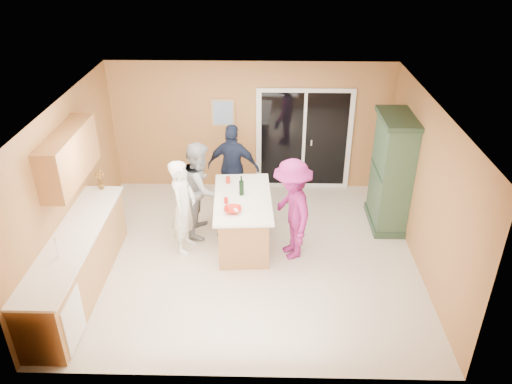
{
  "coord_description": "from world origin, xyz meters",
  "views": [
    {
      "loc": [
        0.31,
        -6.75,
        4.92
      ],
      "look_at": [
        0.15,
        0.1,
        1.15
      ],
      "focal_mm": 35.0,
      "sensor_mm": 36.0,
      "label": 1
    }
  ],
  "objects_px": {
    "kitchen_island": "(243,222)",
    "green_hutch": "(391,174)",
    "woman_white": "(183,207)",
    "woman_magenta": "(292,210)",
    "woman_grey": "(200,188)",
    "woman_navy": "(233,168)"
  },
  "relations": [
    {
      "from": "woman_white",
      "to": "woman_magenta",
      "type": "distance_m",
      "value": 1.76
    },
    {
      "from": "kitchen_island",
      "to": "woman_navy",
      "type": "bearing_deg",
      "value": 97.07
    },
    {
      "from": "woman_white",
      "to": "woman_magenta",
      "type": "height_order",
      "value": "woman_magenta"
    },
    {
      "from": "woman_grey",
      "to": "woman_magenta",
      "type": "distance_m",
      "value": 1.69
    },
    {
      "from": "green_hutch",
      "to": "woman_navy",
      "type": "distance_m",
      "value": 2.85
    },
    {
      "from": "woman_navy",
      "to": "woman_magenta",
      "type": "height_order",
      "value": "woman_magenta"
    },
    {
      "from": "woman_white",
      "to": "woman_grey",
      "type": "relative_size",
      "value": 0.97
    },
    {
      "from": "woman_magenta",
      "to": "woman_white",
      "type": "bearing_deg",
      "value": -110.53
    },
    {
      "from": "woman_white",
      "to": "woman_grey",
      "type": "xyz_separation_m",
      "value": [
        0.21,
        0.57,
        0.03
      ]
    },
    {
      "from": "kitchen_island",
      "to": "woman_magenta",
      "type": "distance_m",
      "value": 0.96
    },
    {
      "from": "kitchen_island",
      "to": "woman_grey",
      "type": "distance_m",
      "value": 0.95
    },
    {
      "from": "woman_magenta",
      "to": "kitchen_island",
      "type": "bearing_deg",
      "value": -126.92
    },
    {
      "from": "woman_white",
      "to": "woman_navy",
      "type": "distance_m",
      "value": 1.58
    },
    {
      "from": "kitchen_island",
      "to": "woman_white",
      "type": "distance_m",
      "value": 1.05
    },
    {
      "from": "woman_grey",
      "to": "woman_navy",
      "type": "bearing_deg",
      "value": -29.46
    },
    {
      "from": "woman_navy",
      "to": "woman_white",
      "type": "bearing_deg",
      "value": 73.56
    },
    {
      "from": "woman_navy",
      "to": "woman_magenta",
      "type": "distance_m",
      "value": 1.85
    },
    {
      "from": "green_hutch",
      "to": "woman_navy",
      "type": "bearing_deg",
      "value": 169.39
    },
    {
      "from": "woman_grey",
      "to": "woman_magenta",
      "type": "relative_size",
      "value": 0.99
    },
    {
      "from": "woman_magenta",
      "to": "woman_navy",
      "type": "bearing_deg",
      "value": -162.51
    },
    {
      "from": "green_hutch",
      "to": "woman_grey",
      "type": "xyz_separation_m",
      "value": [
        -3.31,
        -0.32,
        -0.16
      ]
    },
    {
      "from": "kitchen_island",
      "to": "green_hutch",
      "type": "height_order",
      "value": "green_hutch"
    }
  ]
}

